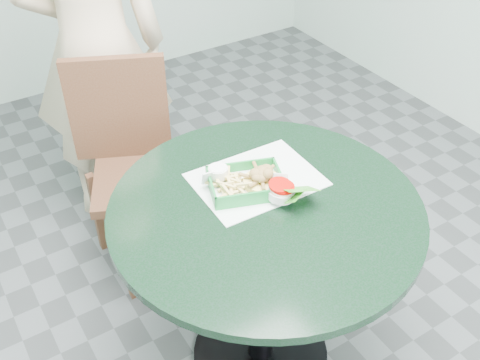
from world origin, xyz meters
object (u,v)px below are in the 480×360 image
dining_chair (133,154)px  sauce_ramekin (217,183)px  cafe_table (264,249)px  crab_sandwich (260,178)px  food_basket (246,190)px  diner_person (90,20)px

dining_chair → sauce_ramekin: size_ratio=14.62×
cafe_table → crab_sandwich: size_ratio=8.16×
dining_chair → crab_sandwich: bearing=-52.2°
cafe_table → sauce_ramekin: bearing=122.2°
crab_sandwich → food_basket: bearing=172.4°
dining_chair → sauce_ramekin: bearing=-62.4°
dining_chair → food_basket: 0.74m
food_basket → cafe_table: bearing=-84.1°
food_basket → sauce_ramekin: (-0.08, 0.04, 0.04)m
dining_chair → crab_sandwich: (0.17, -0.70, 0.27)m
sauce_ramekin → cafe_table: bearing=-57.8°
dining_chair → diner_person: size_ratio=0.47×
diner_person → food_basket: size_ratio=8.54×
cafe_table → diner_person: diner_person is taller
dining_chair → food_basket: bearing=-56.1°
cafe_table → dining_chair: (-0.13, 0.79, -0.05)m
cafe_table → dining_chair: dining_chair is taller
crab_sandwich → cafe_table: bearing=-113.8°
diner_person → crab_sandwich: diner_person is taller
diner_person → sauce_ramekin: diner_person is taller
sauce_ramekin → crab_sandwich: bearing=-21.4°
cafe_table → sauce_ramekin: 0.28m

